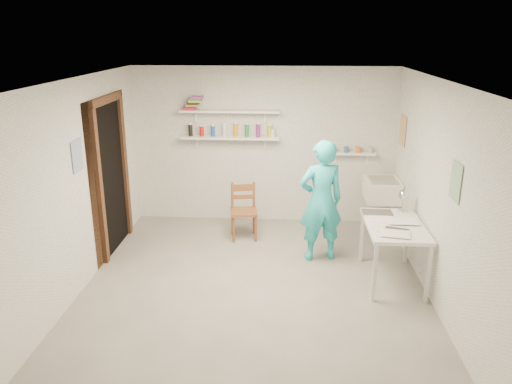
# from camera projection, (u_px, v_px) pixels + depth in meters

# --- Properties ---
(floor) EXTENTS (4.00, 4.50, 0.02)m
(floor) POSITION_uv_depth(u_px,v_px,m) (254.00, 287.00, 5.91)
(floor) COLOR slate
(floor) RESTS_ON ground
(ceiling) EXTENTS (4.00, 4.50, 0.02)m
(ceiling) POSITION_uv_depth(u_px,v_px,m) (254.00, 79.00, 5.16)
(ceiling) COLOR silver
(ceiling) RESTS_ON wall_back
(wall_back) EXTENTS (4.00, 0.02, 2.40)m
(wall_back) POSITION_uv_depth(u_px,v_px,m) (263.00, 146.00, 7.68)
(wall_back) COLOR silver
(wall_back) RESTS_ON ground
(wall_front) EXTENTS (4.00, 0.02, 2.40)m
(wall_front) POSITION_uv_depth(u_px,v_px,m) (232.00, 291.00, 3.39)
(wall_front) COLOR silver
(wall_front) RESTS_ON ground
(wall_left) EXTENTS (0.02, 4.50, 2.40)m
(wall_left) POSITION_uv_depth(u_px,v_px,m) (77.00, 187.00, 5.65)
(wall_left) COLOR silver
(wall_left) RESTS_ON ground
(wall_right) EXTENTS (0.02, 4.50, 2.40)m
(wall_right) POSITION_uv_depth(u_px,v_px,m) (438.00, 194.00, 5.42)
(wall_right) COLOR silver
(wall_right) RESTS_ON ground
(doorway_recess) EXTENTS (0.02, 0.90, 2.00)m
(doorway_recess) POSITION_uv_depth(u_px,v_px,m) (112.00, 178.00, 6.71)
(doorway_recess) COLOR black
(doorway_recess) RESTS_ON wall_left
(corridor_box) EXTENTS (1.40, 1.50, 2.10)m
(corridor_box) POSITION_uv_depth(u_px,v_px,m) (60.00, 174.00, 6.73)
(corridor_box) COLOR brown
(corridor_box) RESTS_ON ground
(door_lintel) EXTENTS (0.06, 1.05, 0.10)m
(door_lintel) POSITION_uv_depth(u_px,v_px,m) (106.00, 99.00, 6.38)
(door_lintel) COLOR brown
(door_lintel) RESTS_ON wall_left
(door_jamb_near) EXTENTS (0.06, 0.10, 2.00)m
(door_jamb_near) POSITION_uv_depth(u_px,v_px,m) (100.00, 189.00, 6.23)
(door_jamb_near) COLOR brown
(door_jamb_near) RESTS_ON ground
(door_jamb_far) EXTENTS (0.06, 0.10, 2.00)m
(door_jamb_far) POSITION_uv_depth(u_px,v_px,m) (125.00, 168.00, 7.18)
(door_jamb_far) COLOR brown
(door_jamb_far) RESTS_ON ground
(shelf_lower) EXTENTS (1.50, 0.22, 0.03)m
(shelf_lower) POSITION_uv_depth(u_px,v_px,m) (230.00, 138.00, 7.54)
(shelf_lower) COLOR white
(shelf_lower) RESTS_ON wall_back
(shelf_upper) EXTENTS (1.50, 0.22, 0.03)m
(shelf_upper) POSITION_uv_depth(u_px,v_px,m) (230.00, 111.00, 7.42)
(shelf_upper) COLOR white
(shelf_upper) RESTS_ON wall_back
(ledge_shelf) EXTENTS (0.70, 0.14, 0.03)m
(ledge_shelf) POSITION_uv_depth(u_px,v_px,m) (352.00, 153.00, 7.54)
(ledge_shelf) COLOR white
(ledge_shelf) RESTS_ON wall_back
(poster_left) EXTENTS (0.01, 0.28, 0.36)m
(poster_left) POSITION_uv_depth(u_px,v_px,m) (77.00, 156.00, 5.59)
(poster_left) COLOR #334C7F
(poster_left) RESTS_ON wall_left
(poster_right_a) EXTENTS (0.01, 0.34, 0.42)m
(poster_right_a) POSITION_uv_depth(u_px,v_px,m) (403.00, 130.00, 7.02)
(poster_right_a) COLOR #995933
(poster_right_a) RESTS_ON wall_right
(poster_right_b) EXTENTS (0.01, 0.30, 0.38)m
(poster_right_b) POSITION_uv_depth(u_px,v_px,m) (456.00, 182.00, 4.80)
(poster_right_b) COLOR #3F724C
(poster_right_b) RESTS_ON wall_right
(belfast_sink) EXTENTS (0.48, 0.60, 0.30)m
(belfast_sink) POSITION_uv_depth(u_px,v_px,m) (382.00, 190.00, 7.20)
(belfast_sink) COLOR white
(belfast_sink) RESTS_ON wall_right
(man) EXTENTS (0.67, 0.53, 1.61)m
(man) POSITION_uv_depth(u_px,v_px,m) (321.00, 201.00, 6.40)
(man) COLOR #28BFC9
(man) RESTS_ON ground
(wall_clock) EXTENTS (0.29, 0.11, 0.29)m
(wall_clock) POSITION_uv_depth(u_px,v_px,m) (325.00, 177.00, 6.51)
(wall_clock) COLOR beige
(wall_clock) RESTS_ON man
(wooden_chair) EXTENTS (0.42, 0.41, 0.80)m
(wooden_chair) POSITION_uv_depth(u_px,v_px,m) (244.00, 212.00, 7.18)
(wooden_chair) COLOR brown
(wooden_chair) RESTS_ON ground
(work_table) EXTENTS (0.66, 1.10, 0.73)m
(work_table) POSITION_uv_depth(u_px,v_px,m) (392.00, 252.00, 5.95)
(work_table) COLOR silver
(work_table) RESTS_ON ground
(desk_lamp) EXTENTS (0.14, 0.14, 0.14)m
(desk_lamp) POSITION_uv_depth(u_px,v_px,m) (404.00, 195.00, 6.18)
(desk_lamp) COLOR silver
(desk_lamp) RESTS_ON work_table
(spray_cans) EXTENTS (1.29, 0.06, 0.17)m
(spray_cans) POSITION_uv_depth(u_px,v_px,m) (230.00, 131.00, 7.51)
(spray_cans) COLOR black
(spray_cans) RESTS_ON shelf_lower
(book_stack) EXTENTS (0.30, 0.14, 0.20)m
(book_stack) POSITION_uv_depth(u_px,v_px,m) (193.00, 103.00, 7.41)
(book_stack) COLOR red
(book_stack) RESTS_ON shelf_upper
(ledge_pots) EXTENTS (0.48, 0.07, 0.09)m
(ledge_pots) POSITION_uv_depth(u_px,v_px,m) (352.00, 150.00, 7.52)
(ledge_pots) COLOR silver
(ledge_pots) RESTS_ON ledge_shelf
(papers) EXTENTS (0.30, 0.22, 0.02)m
(papers) POSITION_uv_depth(u_px,v_px,m) (395.00, 223.00, 5.83)
(papers) COLOR silver
(papers) RESTS_ON work_table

